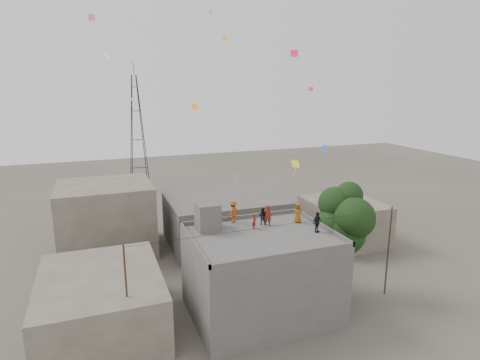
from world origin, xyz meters
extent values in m
plane|color=#4B453E|center=(0.00, 0.00, 0.00)|extent=(140.00, 140.00, 0.00)
cube|color=#524F4D|center=(0.00, 0.00, 3.00)|extent=(10.00, 8.00, 6.00)
cube|color=#555250|center=(0.00, 0.00, 6.05)|extent=(10.00, 8.00, 0.10)
cube|color=#524F4D|center=(0.00, 3.92, 6.25)|extent=(10.00, 0.15, 0.30)
cube|color=#524F4D|center=(0.00, -3.92, 6.25)|extent=(10.00, 0.15, 0.30)
cube|color=#524F4D|center=(4.92, 0.00, 6.25)|extent=(0.15, 8.00, 0.30)
cube|color=#524F4D|center=(-4.92, 0.00, 6.25)|extent=(0.15, 8.00, 0.30)
cube|color=#524F4D|center=(-3.20, 2.60, 7.10)|extent=(1.60, 1.80, 2.00)
cube|color=#5E554A|center=(-11.00, 2.00, 2.00)|extent=(8.00, 10.00, 4.00)
cube|color=#524F4D|center=(2.00, 14.00, 2.50)|extent=(12.00, 9.00, 5.00)
cube|color=#5E554A|center=(-10.00, 16.00, 3.50)|extent=(9.00, 8.00, 7.00)
cube|color=#5E554A|center=(14.00, 10.00, 2.20)|extent=(7.00, 8.00, 4.40)
cylinder|color=black|center=(7.20, 0.50, 2.00)|extent=(0.44, 0.44, 4.00)
cylinder|color=black|center=(7.35, 0.60, 3.60)|extent=(0.64, 0.91, 2.14)
sphere|color=black|center=(7.20, 0.50, 5.20)|extent=(3.60, 3.60, 3.60)
sphere|color=black|center=(8.30, 0.80, 6.00)|extent=(3.00, 3.00, 3.00)
sphere|color=black|center=(6.30, 1.00, 5.60)|extent=(2.80, 2.80, 2.80)
sphere|color=black|center=(7.60, -0.30, 6.60)|extent=(3.20, 3.20, 3.20)
sphere|color=black|center=(6.90, 1.40, 7.40)|extent=(2.60, 2.60, 2.60)
sphere|color=black|center=(8.00, 1.10, 8.00)|extent=(2.20, 2.20, 2.20)
cylinder|color=black|center=(-9.50, -1.50, 3.70)|extent=(0.12, 0.12, 7.40)
cylinder|color=black|center=(10.50, -1.00, 3.70)|extent=(0.12, 0.12, 7.40)
cylinder|color=black|center=(0.50, -1.25, 7.20)|extent=(20.00, 0.52, 0.02)
cylinder|color=black|center=(-4.85, 39.15, 9.00)|extent=(1.27, 1.27, 18.01)
cylinder|color=black|center=(-3.15, 39.15, 9.00)|extent=(1.27, 1.27, 18.01)
cylinder|color=black|center=(-3.15, 40.85, 9.00)|extent=(1.27, 1.27, 18.01)
cylinder|color=black|center=(-4.85, 40.85, 9.00)|extent=(1.27, 1.27, 18.01)
cube|color=black|center=(-4.00, 40.00, 3.60)|extent=(2.36, 0.08, 0.08)
cube|color=black|center=(-4.00, 40.00, 3.60)|extent=(0.08, 2.36, 0.08)
cube|color=black|center=(-4.00, 40.00, 8.10)|extent=(1.81, 0.08, 0.08)
cube|color=black|center=(-4.00, 40.00, 8.10)|extent=(0.08, 1.81, 0.08)
cube|color=black|center=(-4.00, 40.00, 12.60)|extent=(1.26, 0.08, 0.08)
cube|color=black|center=(-4.00, 40.00, 12.60)|extent=(0.08, 1.26, 0.08)
cube|color=black|center=(-4.00, 40.00, 16.20)|extent=(0.82, 0.08, 0.08)
cube|color=black|center=(-4.00, 40.00, 16.20)|extent=(0.08, 0.82, 0.08)
cylinder|color=black|center=(-4.00, 40.00, 19.00)|extent=(0.08, 0.08, 2.00)
imported|color=maroon|center=(1.28, 1.80, 6.90)|extent=(0.70, 0.64, 1.60)
imported|color=#9B5511|center=(3.73, 1.59, 6.87)|extent=(0.90, 0.82, 1.54)
imported|color=black|center=(1.02, 2.16, 6.76)|extent=(0.81, 0.78, 1.32)
imported|color=black|center=(4.03, -0.78, 6.87)|extent=(0.97, 0.72, 1.54)
imported|color=#9B4911|center=(-0.95, 3.34, 6.96)|extent=(1.28, 1.16, 1.72)
imported|color=maroon|center=(0.04, 1.44, 6.68)|extent=(0.49, 0.50, 1.16)
plane|color=orange|center=(-7.98, 4.05, 15.56)|extent=(0.27, 0.50, 0.45)
plane|color=#F9274F|center=(5.19, 5.73, 19.00)|extent=(0.65, 0.55, 0.52)
plane|color=#FFAA27|center=(0.84, 10.48, 20.47)|extent=(0.45, 0.41, 0.33)
plane|color=#2634D8|center=(7.99, 5.01, 11.20)|extent=(0.17, 0.58, 0.56)
plane|color=white|center=(-9.17, 8.49, 18.67)|extent=(0.26, 0.41, 0.38)
plane|color=#F7451B|center=(7.34, 15.96, 21.77)|extent=(0.17, 0.36, 0.35)
plane|color=green|center=(-1.74, 0.51, 10.50)|extent=(0.27, 0.44, 0.35)
plane|color=#E73936|center=(8.97, 9.34, 16.14)|extent=(0.44, 0.27, 0.37)
plane|color=orange|center=(-4.37, 0.92, 15.15)|extent=(0.42, 0.21, 0.37)
plane|color=#50A0F2|center=(0.43, 13.30, 23.00)|extent=(0.33, 0.12, 0.32)
plane|color=#DD45A2|center=(-10.17, 2.25, 20.39)|extent=(0.41, 0.25, 0.33)
plane|color=yellow|center=(3.26, 1.37, 10.81)|extent=(0.51, 0.67, 0.59)
camera|label=1|loc=(-10.72, -24.53, 16.51)|focal=30.00mm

